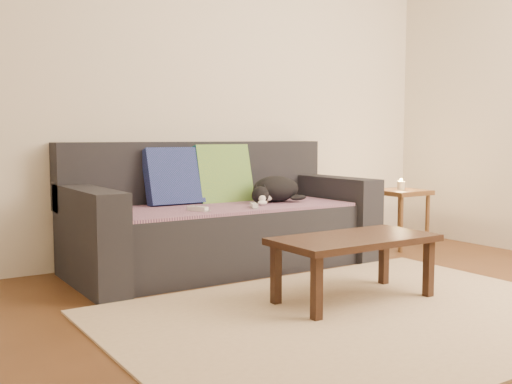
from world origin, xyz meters
TOP-DOWN VIEW (x-y plane):
  - ground at (0.00, 0.00)m, footprint 4.50×4.50m
  - back_wall at (0.00, 2.00)m, footprint 4.50×0.04m
  - sofa at (0.00, 1.57)m, footprint 2.10×0.94m
  - throw_blanket at (0.00, 1.48)m, footprint 1.66×0.74m
  - cushion_navy at (-0.28, 1.74)m, footprint 0.40×0.20m
  - cushion_green at (0.11, 1.74)m, footprint 0.43×0.21m
  - cat at (0.39, 1.47)m, footprint 0.45×0.34m
  - wii_remote_a at (-0.32, 1.30)m, footprint 0.08×0.15m
  - wii_remote_b at (0.07, 1.26)m, footprint 0.10×0.15m
  - side_table at (1.60, 1.40)m, footprint 0.38×0.38m
  - candle at (1.60, 1.40)m, footprint 0.06×0.06m
  - rug at (0.00, 0.15)m, footprint 2.50×1.80m
  - coffee_table at (0.16, 0.38)m, footprint 0.91×0.46m

SIDE VIEW (x-z plane):
  - ground at x=0.00m, z-range 0.00..0.00m
  - rug at x=0.00m, z-range 0.00..0.01m
  - sofa at x=0.00m, z-range -0.13..0.74m
  - coffee_table at x=0.16m, z-range 0.14..0.50m
  - side_table at x=1.60m, z-range 0.15..0.63m
  - throw_blanket at x=0.00m, z-range 0.42..0.44m
  - wii_remote_a at x=-0.32m, z-range 0.44..0.47m
  - wii_remote_b at x=0.07m, z-range 0.44..0.47m
  - candle at x=1.60m, z-range 0.47..0.56m
  - cat at x=0.39m, z-range 0.44..0.62m
  - cushion_navy at x=-0.28m, z-range 0.43..0.83m
  - cushion_green at x=0.11m, z-range 0.41..0.85m
  - back_wall at x=0.00m, z-range 0.00..2.60m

